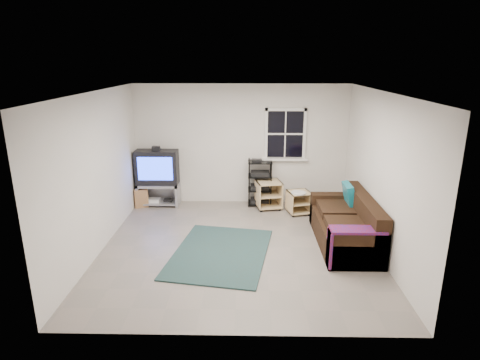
{
  "coord_description": "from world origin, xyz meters",
  "views": [
    {
      "loc": [
        0.15,
        -6.24,
        3.08
      ],
      "look_at": [
        0.02,
        0.4,
        1.08
      ],
      "focal_mm": 30.0,
      "sensor_mm": 36.0,
      "label": 1
    }
  ],
  "objects_px": {
    "tv_unit": "(158,173)",
    "av_rack": "(260,185)",
    "side_table_right": "(298,200)",
    "side_table_left": "(268,193)",
    "sofa": "(347,226)"
  },
  "relations": [
    {
      "from": "tv_unit",
      "to": "av_rack",
      "type": "xyz_separation_m",
      "value": [
        2.22,
        0.04,
        -0.28
      ]
    },
    {
      "from": "tv_unit",
      "to": "sofa",
      "type": "distance_m",
      "value": 4.13
    },
    {
      "from": "side_table_left",
      "to": "side_table_right",
      "type": "bearing_deg",
      "value": -28.39
    },
    {
      "from": "av_rack",
      "to": "side_table_right",
      "type": "distance_m",
      "value": 0.94
    },
    {
      "from": "av_rack",
      "to": "sofa",
      "type": "distance_m",
      "value": 2.4
    },
    {
      "from": "av_rack",
      "to": "side_table_right",
      "type": "xyz_separation_m",
      "value": [
        0.78,
        -0.48,
        -0.17
      ]
    },
    {
      "from": "av_rack",
      "to": "sofa",
      "type": "relative_size",
      "value": 0.51
    },
    {
      "from": "tv_unit",
      "to": "side_table_right",
      "type": "bearing_deg",
      "value": -8.37
    },
    {
      "from": "side_table_left",
      "to": "sofa",
      "type": "distance_m",
      "value": 2.17
    },
    {
      "from": "tv_unit",
      "to": "sofa",
      "type": "relative_size",
      "value": 0.66
    },
    {
      "from": "side_table_left",
      "to": "sofa",
      "type": "xyz_separation_m",
      "value": [
        1.28,
        -1.75,
        0.01
      ]
    },
    {
      "from": "tv_unit",
      "to": "side_table_right",
      "type": "xyz_separation_m",
      "value": [
        3.0,
        -0.44,
        -0.45
      ]
    },
    {
      "from": "av_rack",
      "to": "side_table_left",
      "type": "height_order",
      "value": "av_rack"
    },
    {
      "from": "sofa",
      "to": "side_table_right",
      "type": "bearing_deg",
      "value": 115.1
    },
    {
      "from": "av_rack",
      "to": "side_table_right",
      "type": "height_order",
      "value": "av_rack"
    }
  ]
}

